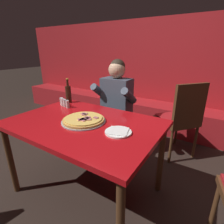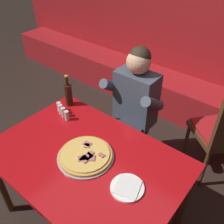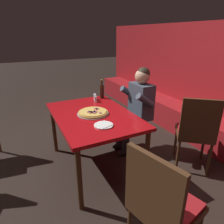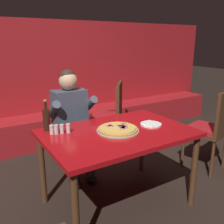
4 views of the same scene
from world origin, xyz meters
The scene contains 14 objects.
ground_plane centered at (0.00, 0.00, 0.00)m, with size 24.00×24.00×0.00m, color black.
booth_wall_panel centered at (0.00, 2.18, 0.95)m, with size 6.80×0.16×1.90m, color #A3191E.
booth_bench centered at (0.00, 1.86, 0.23)m, with size 6.46×0.48×0.46m, color #A3191E.
main_dining_table centered at (0.00, 0.00, 0.69)m, with size 1.35×0.92×0.77m.
pizza centered at (0.00, 0.00, 0.79)m, with size 0.39×0.39×0.05m.
plate_white_paper centered at (0.37, -0.02, 0.78)m, with size 0.21×0.21×0.02m.
beer_bottle centered at (-0.55, 0.36, 0.88)m, with size 0.07×0.07×0.29m.
shaker_red_pepper_flakes centered at (-0.55, 0.24, 0.81)m, with size 0.04×0.04×0.09m.
shaker_black_pepper centered at (-0.46, 0.21, 0.81)m, with size 0.04×0.04×0.09m.
shaker_oregano centered at (-0.51, 0.23, 0.81)m, with size 0.04×0.04×0.09m.
shaker_parmesan centered at (-0.41, 0.20, 0.81)m, with size 0.04×0.04×0.09m.
diner_seated_blue_shirt centered at (-0.14, 0.73, 0.71)m, with size 0.53×0.53×1.27m.
dining_chair_side_aisle centered at (1.37, -0.03, 0.60)m, with size 0.53×0.53×1.03m.
dining_chair_near_right centered at (0.63, 1.14, 0.59)m, with size 0.62×0.62×1.02m.
Camera 4 is at (-1.19, -1.82, 1.58)m, focal length 40.00 mm.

